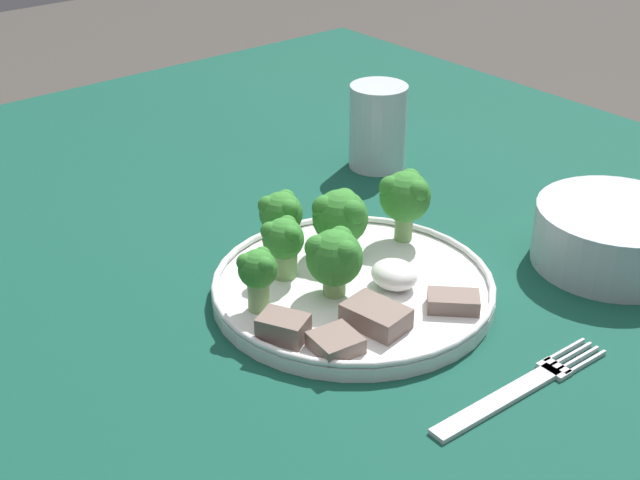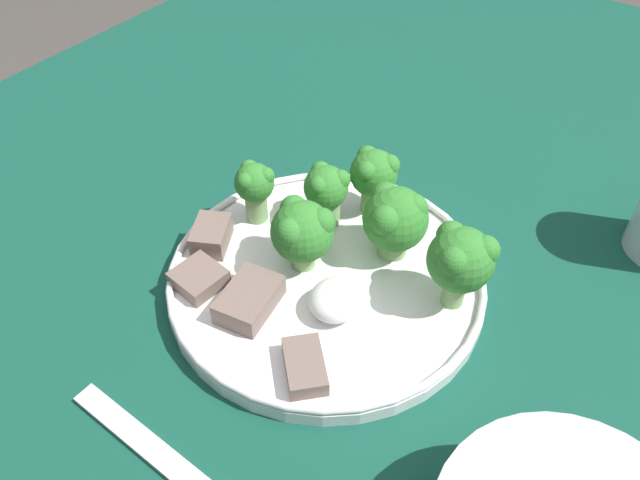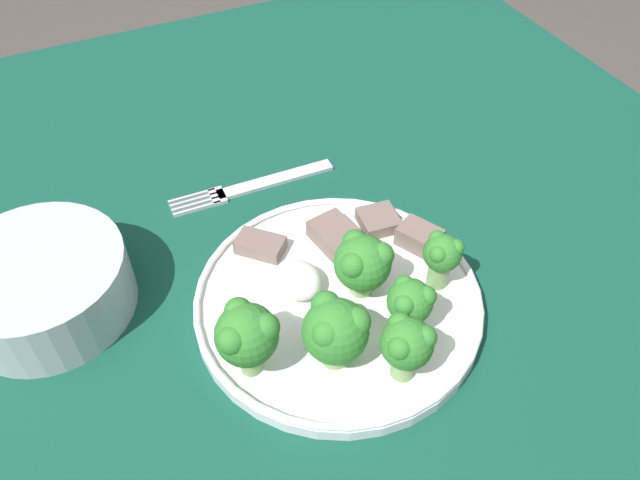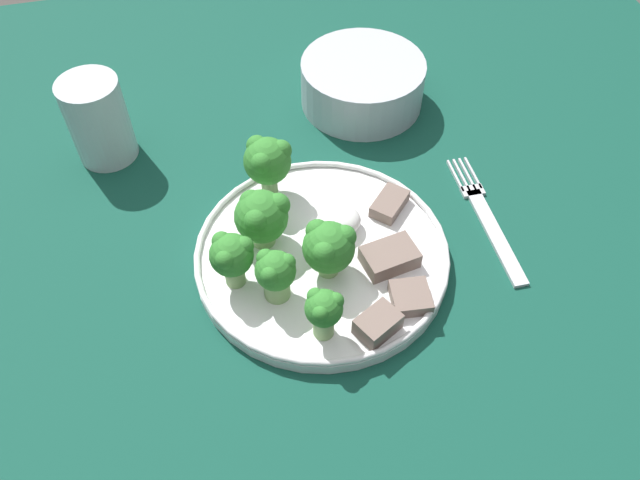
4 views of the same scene
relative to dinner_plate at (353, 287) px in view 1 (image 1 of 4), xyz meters
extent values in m
cube|color=#114738|center=(-0.05, 0.04, -0.02)|extent=(1.22, 1.04, 0.03)
cylinder|color=brown|center=(-0.60, 0.50, -0.39)|extent=(0.06, 0.06, 0.71)
cylinder|color=white|center=(0.00, 0.00, 0.00)|extent=(0.24, 0.24, 0.01)
torus|color=white|center=(0.00, 0.00, 0.01)|extent=(0.24, 0.24, 0.01)
cube|color=silver|center=(0.18, -0.01, -0.01)|extent=(0.02, 0.13, 0.00)
cube|color=silver|center=(0.18, 0.05, -0.01)|extent=(0.02, 0.02, 0.00)
cube|color=silver|center=(0.19, 0.07, -0.01)|extent=(0.00, 0.05, 0.00)
cube|color=silver|center=(0.18, 0.07, -0.01)|extent=(0.00, 0.05, 0.00)
cube|color=silver|center=(0.18, 0.07, -0.01)|extent=(0.00, 0.05, 0.00)
cube|color=silver|center=(0.17, 0.07, -0.01)|extent=(0.00, 0.05, 0.00)
cylinder|color=#B7BCC6|center=(0.11, 0.22, 0.02)|extent=(0.15, 0.15, 0.06)
cylinder|color=white|center=(0.11, 0.22, 0.01)|extent=(0.12, 0.12, 0.04)
cylinder|color=silver|center=(-0.19, 0.21, 0.04)|extent=(0.06, 0.06, 0.10)
cylinder|color=silver|center=(-0.19, 0.21, 0.02)|extent=(0.05, 0.05, 0.05)
cylinder|color=#7FA866|center=(-0.05, 0.03, 0.01)|extent=(0.02, 0.02, 0.02)
sphere|color=#337F2D|center=(-0.05, 0.03, 0.04)|extent=(0.05, 0.05, 0.05)
sphere|color=#337F2D|center=(-0.03, 0.03, 0.05)|extent=(0.02, 0.02, 0.02)
sphere|color=#337F2D|center=(-0.06, 0.04, 0.05)|extent=(0.02, 0.02, 0.02)
sphere|color=#337F2D|center=(-0.06, 0.02, 0.05)|extent=(0.02, 0.02, 0.02)
cylinder|color=#7FA866|center=(0.00, -0.02, 0.01)|extent=(0.02, 0.02, 0.02)
sphere|color=#337F2D|center=(0.00, -0.02, 0.04)|extent=(0.05, 0.05, 0.05)
sphere|color=#337F2D|center=(0.02, -0.02, 0.05)|extent=(0.02, 0.02, 0.02)
sphere|color=#337F2D|center=(-0.01, -0.01, 0.05)|extent=(0.02, 0.02, 0.02)
sphere|color=#337F2D|center=(-0.01, -0.03, 0.05)|extent=(0.02, 0.02, 0.02)
cylinder|color=#7FA866|center=(-0.05, -0.04, 0.01)|extent=(0.02, 0.02, 0.02)
sphere|color=#337F2D|center=(-0.05, -0.04, 0.04)|extent=(0.04, 0.04, 0.04)
sphere|color=#337F2D|center=(-0.04, -0.04, 0.05)|extent=(0.02, 0.02, 0.02)
sphere|color=#337F2D|center=(-0.06, -0.03, 0.05)|extent=(0.02, 0.02, 0.02)
sphere|color=#337F2D|center=(-0.06, -0.05, 0.05)|extent=(0.02, 0.02, 0.02)
cylinder|color=#7FA866|center=(-0.02, -0.09, 0.02)|extent=(0.02, 0.02, 0.03)
sphere|color=#337F2D|center=(-0.02, -0.09, 0.04)|extent=(0.03, 0.03, 0.03)
sphere|color=#337F2D|center=(-0.01, -0.09, 0.05)|extent=(0.01, 0.01, 0.01)
sphere|color=#337F2D|center=(-0.03, -0.08, 0.05)|extent=(0.01, 0.01, 0.01)
sphere|color=#337F2D|center=(-0.03, -0.09, 0.05)|extent=(0.01, 0.01, 0.01)
cylinder|color=#7FA866|center=(-0.03, 0.09, 0.02)|extent=(0.02, 0.02, 0.03)
sphere|color=#337F2D|center=(-0.03, 0.09, 0.05)|extent=(0.05, 0.05, 0.05)
sphere|color=#337F2D|center=(-0.02, 0.09, 0.06)|extent=(0.02, 0.02, 0.02)
sphere|color=#337F2D|center=(-0.04, 0.10, 0.06)|extent=(0.02, 0.02, 0.02)
sphere|color=#337F2D|center=(-0.04, 0.08, 0.06)|extent=(0.02, 0.02, 0.02)
cylinder|color=#7FA866|center=(-0.09, -0.01, 0.02)|extent=(0.02, 0.02, 0.03)
sphere|color=#337F2D|center=(-0.09, -0.01, 0.04)|extent=(0.04, 0.04, 0.04)
sphere|color=#337F2D|center=(-0.07, -0.01, 0.05)|extent=(0.02, 0.02, 0.02)
sphere|color=#337F2D|center=(-0.09, 0.00, 0.05)|extent=(0.02, 0.02, 0.02)
sphere|color=#337F2D|center=(-0.09, -0.02, 0.05)|extent=(0.02, 0.02, 0.02)
cube|color=#756056|center=(0.08, 0.03, 0.01)|extent=(0.05, 0.05, 0.01)
cube|color=#756056|center=(0.06, -0.07, 0.01)|extent=(0.04, 0.04, 0.01)
cube|color=#756056|center=(0.06, -0.03, 0.01)|extent=(0.05, 0.04, 0.02)
cube|color=#756056|center=(0.03, -0.09, 0.01)|extent=(0.05, 0.04, 0.02)
ellipsoid|color=white|center=(0.02, 0.03, 0.01)|extent=(0.04, 0.04, 0.02)
camera|label=1|loc=(0.49, -0.44, 0.40)|focal=50.00mm
camera|label=2|loc=(0.27, 0.18, 0.36)|focal=35.00mm
camera|label=3|loc=(-0.29, 0.15, 0.42)|focal=35.00mm
camera|label=4|loc=(-0.09, -0.35, 0.48)|focal=35.00mm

